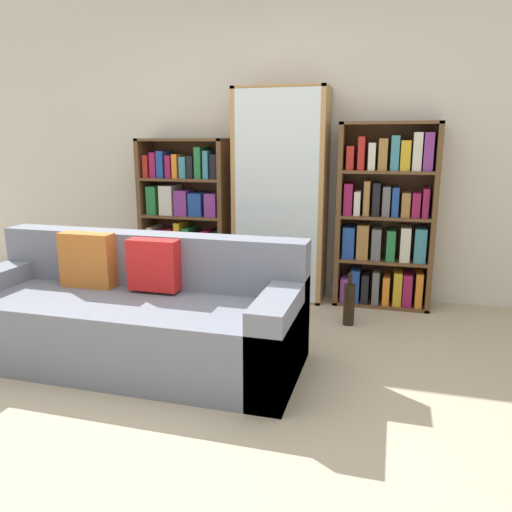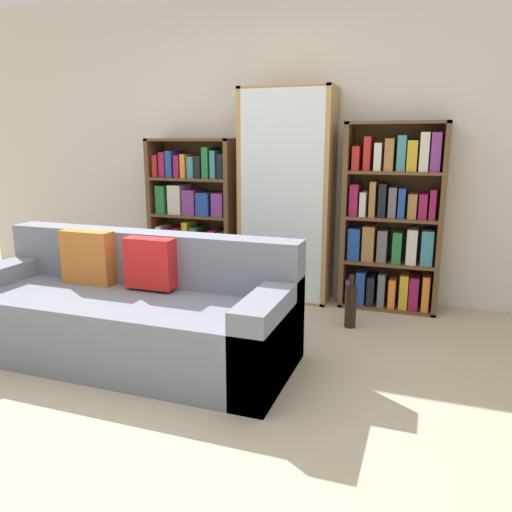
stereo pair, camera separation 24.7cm
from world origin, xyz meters
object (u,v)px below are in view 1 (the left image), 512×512
object	(u,v)px
couch	(133,317)
display_cabinet	(281,197)
wine_bottle	(349,304)
bookshelf_right	(386,220)
bookshelf_left	(186,218)

from	to	relation	value
couch	display_cabinet	distance (m)	1.77
display_cabinet	wine_bottle	xyz separation A→B (m)	(0.66, -0.56, -0.73)
bookshelf_right	bookshelf_left	bearing A→B (deg)	179.99
wine_bottle	display_cabinet	bearing A→B (deg)	139.74
couch	bookshelf_right	size ratio (longest dim) A/B	1.40
couch	wine_bottle	xyz separation A→B (m)	(1.26, 0.99, -0.12)
bookshelf_left	bookshelf_right	size ratio (longest dim) A/B	0.92
bookshelf_left	display_cabinet	bearing A→B (deg)	-1.00
display_cabinet	wine_bottle	distance (m)	1.14
display_cabinet	couch	bearing A→B (deg)	-111.18
display_cabinet	bookshelf_right	size ratio (longest dim) A/B	1.19
display_cabinet	wine_bottle	world-z (taller)	display_cabinet
bookshelf_left	wine_bottle	bearing A→B (deg)	-20.28
wine_bottle	bookshelf_left	bearing A→B (deg)	159.72
display_cabinet	bookshelf_right	xyz separation A→B (m)	(0.89, 0.02, -0.17)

